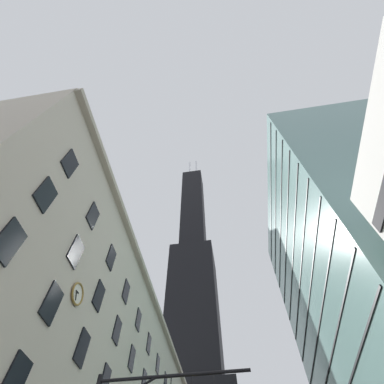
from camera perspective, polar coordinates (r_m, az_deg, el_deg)
name	(u,v)px	position (r m, az deg, el deg)	size (l,w,h in m)	color
dark_skyscraper	(194,342)	(103.53, 0.37, -27.83)	(24.80, 24.80, 178.11)	black
glass_office_midrise	(382,293)	(50.48, 33.73, -16.46)	(19.93, 37.04, 55.42)	gray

